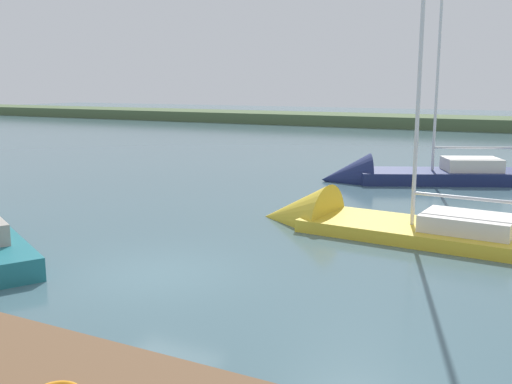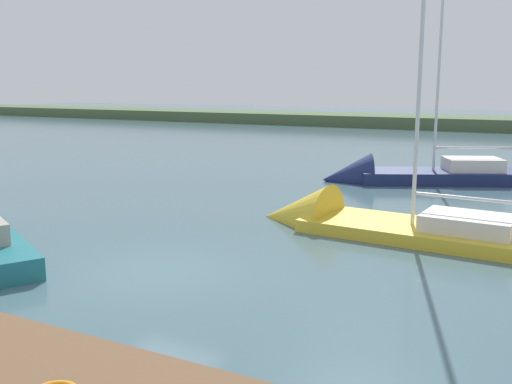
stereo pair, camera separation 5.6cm
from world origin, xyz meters
name	(u,v)px [view 1 (the left image)]	position (x,y,z in m)	size (l,w,h in m)	color
ground_plane	(159,274)	(0.00, 0.00, 0.00)	(200.00, 200.00, 0.00)	#42606B
far_shoreline	(466,129)	(0.00, -52.76, 0.00)	(180.00, 8.00, 2.40)	#4C603D
sailboat_mid_channel	(406,179)	(-2.26, -16.36, 0.17)	(9.90, 6.41, 10.04)	navy
sailboat_far_left	(370,229)	(-3.40, -6.49, 0.06)	(10.59, 3.48, 12.36)	gold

